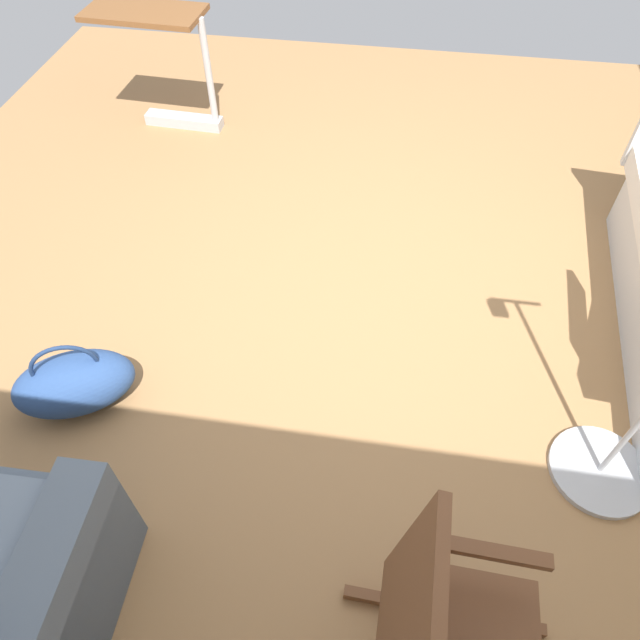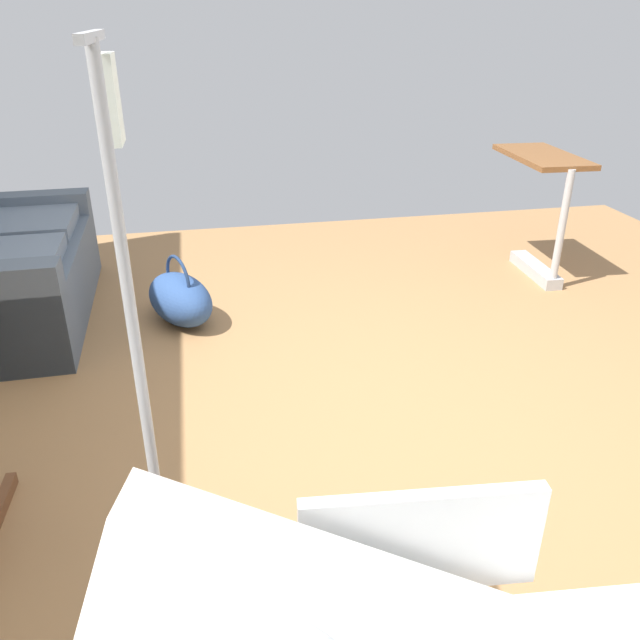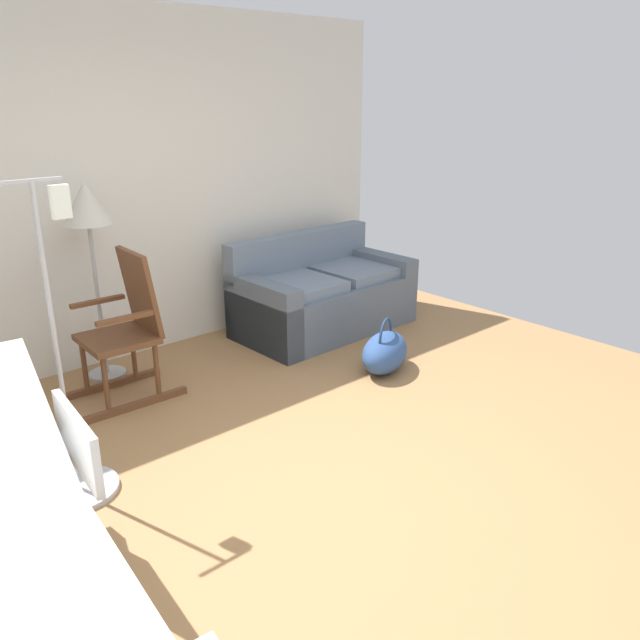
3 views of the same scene
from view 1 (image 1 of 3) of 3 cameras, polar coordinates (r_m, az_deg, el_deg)
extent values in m
plane|color=#9E7247|center=(3.28, 5.42, 2.38)|extent=(6.38, 6.38, 0.00)
cylinder|color=black|center=(4.06, 28.14, 7.79)|extent=(0.10, 0.10, 0.10)
cube|color=slate|center=(2.32, -24.56, -25.40)|extent=(0.20, 0.85, 0.60)
cube|color=brown|center=(2.48, 12.16, -26.59)|extent=(0.76, 0.06, 0.05)
cylinder|color=brown|center=(2.29, 18.19, -26.03)|extent=(0.04, 0.04, 0.40)
cylinder|color=brown|center=(2.23, 8.00, -25.29)|extent=(0.04, 0.04, 0.40)
cube|color=brown|center=(1.70, 8.73, -26.96)|extent=(0.13, 0.44, 0.60)
cube|color=brown|center=(1.88, 16.21, -21.28)|extent=(0.39, 0.06, 0.03)
cube|color=#B2B5BA|center=(4.79, -13.42, 18.85)|extent=(0.61, 0.15, 0.08)
cylinder|color=black|center=(4.70, -10.32, 18.62)|extent=(0.07, 0.07, 0.06)
cylinder|color=black|center=(4.90, -16.36, 18.82)|extent=(0.07, 0.07, 0.06)
cylinder|color=#B2B5BA|center=(4.51, -11.11, 23.18)|extent=(0.05, 0.05, 0.74)
cube|color=brown|center=(4.52, -17.23, 27.33)|extent=(0.82, 0.44, 0.04)
ellipsoid|color=#2D4C84|center=(2.95, -23.36, -5.86)|extent=(0.64, 0.53, 0.30)
torus|color=navy|center=(2.85, -24.15, -4.36)|extent=(0.28, 0.15, 0.30)
cylinder|color=#B2B5BA|center=(2.92, 26.15, -13.39)|extent=(0.44, 0.44, 0.03)
camera|label=2|loc=(2.74, 63.03, 8.35)|focal=35.52mm
camera|label=3|loc=(4.86, 42.89, 36.14)|focal=35.65mm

